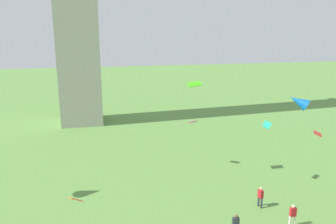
{
  "coord_description": "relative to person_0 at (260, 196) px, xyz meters",
  "views": [
    {
      "loc": [
        -3.46,
        -1.58,
        12.95
      ],
      "look_at": [
        1.79,
        21.71,
        7.07
      ],
      "focal_mm": 36.04,
      "sensor_mm": 36.0,
      "label": 1
    }
  ],
  "objects": [
    {
      "name": "person_4",
      "position": [
        0.91,
        -2.79,
        -0.01
      ],
      "size": [
        0.49,
        0.24,
        1.59
      ],
      "rotation": [
        0.0,
        0.0,
        3.13
      ],
      "color": "silver",
      "rests_on": "ground_plane"
    },
    {
      "name": "kite_flying_6",
      "position": [
        3.41,
        -1.12,
        4.95
      ],
      "size": [
        0.9,
        0.96,
        0.25
      ],
      "rotation": [
        0.0,
        0.0,
        0.95
      ],
      "color": "#B72C24"
    },
    {
      "name": "kite_flying_8",
      "position": [
        -2.87,
        8.22,
        3.63
      ],
      "size": [
        0.9,
        0.94,
        0.42
      ],
      "rotation": [
        0.0,
        0.0,
        2.12
      ],
      "color": "#DD3493"
    },
    {
      "name": "kite_flying_2",
      "position": [
        4.4,
        2.85,
        6.37
      ],
      "size": [
        1.95,
        1.77,
        1.49
      ],
      "rotation": [
        0.0,
        0.0,
        4.11
      ],
      "color": "blue"
    },
    {
      "name": "person_2",
      "position": [
        -3.36,
        -3.14,
        0.01
      ],
      "size": [
        0.5,
        0.28,
        1.63
      ],
      "rotation": [
        0.0,
        0.0,
        6.21
      ],
      "color": "#1E2333",
      "rests_on": "ground_plane"
    },
    {
      "name": "kite_flying_1",
      "position": [
        2.02,
        3.33,
        4.43
      ],
      "size": [
        1.0,
        0.91,
        0.56
      ],
      "rotation": [
        0.0,
        0.0,
        0.83
      ],
      "color": "#2BDDB2"
    },
    {
      "name": "kite_flying_7",
      "position": [
        -12.93,
        -3.66,
        3.18
      ],
      "size": [
        0.85,
        0.92,
        0.62
      ],
      "rotation": [
        0.0,
        0.0,
        5.01
      ],
      "color": "#D55728"
    },
    {
      "name": "kite_flying_5",
      "position": [
        -3.46,
        5.86,
        7.6
      ],
      "size": [
        1.07,
        0.79,
        0.4
      ],
      "rotation": [
        0.0,
        0.0,
        6.22
      ],
      "color": "#3DD612"
    },
    {
      "name": "person_0",
      "position": [
        0.0,
        0.0,
        0.0
      ],
      "size": [
        0.3,
        0.49,
        1.61
      ],
      "rotation": [
        0.0,
        0.0,
        1.72
      ],
      "color": "#2D3338",
      "rests_on": "ground_plane"
    }
  ]
}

